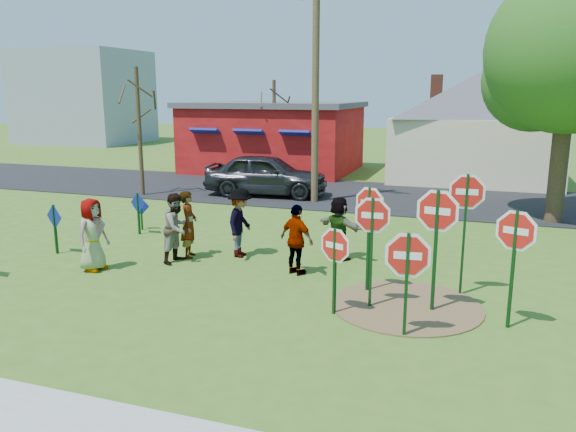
{
  "coord_description": "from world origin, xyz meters",
  "views": [
    {
      "loc": [
        5.75,
        -12.43,
        4.45
      ],
      "look_at": [
        1.03,
        1.37,
        1.22
      ],
      "focal_mm": 35.0,
      "sensor_mm": 36.0,
      "label": 1
    }
  ],
  "objects_px": {
    "stop_sign_b": "(369,213)",
    "suv": "(266,175)",
    "stop_sign_c": "(437,223)",
    "stop_sign_d": "(466,203)",
    "stop_sign_a": "(335,252)",
    "utility_pole": "(316,83)",
    "person_a": "(92,235)",
    "leafy_tree": "(574,60)",
    "person_b": "(189,224)"
  },
  "relations": [
    {
      "from": "person_a",
      "to": "suv",
      "type": "height_order",
      "value": "person_a"
    },
    {
      "from": "stop_sign_b",
      "to": "stop_sign_d",
      "type": "bearing_deg",
      "value": 33.08
    },
    {
      "from": "stop_sign_d",
      "to": "leafy_tree",
      "type": "height_order",
      "value": "leafy_tree"
    },
    {
      "from": "stop_sign_a",
      "to": "utility_pole",
      "type": "bearing_deg",
      "value": 130.89
    },
    {
      "from": "stop_sign_b",
      "to": "person_a",
      "type": "height_order",
      "value": "stop_sign_b"
    },
    {
      "from": "utility_pole",
      "to": "leafy_tree",
      "type": "xyz_separation_m",
      "value": [
        9.05,
        -0.78,
        0.68
      ]
    },
    {
      "from": "person_b",
      "to": "utility_pole",
      "type": "xyz_separation_m",
      "value": [
        1.06,
        8.65,
        3.89
      ]
    },
    {
      "from": "stop_sign_c",
      "to": "stop_sign_d",
      "type": "relative_size",
      "value": 0.94
    },
    {
      "from": "stop_sign_a",
      "to": "person_b",
      "type": "relative_size",
      "value": 1.05
    },
    {
      "from": "stop_sign_b",
      "to": "suv",
      "type": "distance_m",
      "value": 12.36
    },
    {
      "from": "stop_sign_d",
      "to": "person_b",
      "type": "distance_m",
      "value": 7.31
    },
    {
      "from": "stop_sign_a",
      "to": "suv",
      "type": "xyz_separation_m",
      "value": [
        -6.11,
        12.03,
        -0.37
      ]
    },
    {
      "from": "stop_sign_b",
      "to": "leafy_tree",
      "type": "relative_size",
      "value": 0.3
    },
    {
      "from": "person_a",
      "to": "person_b",
      "type": "height_order",
      "value": "person_a"
    },
    {
      "from": "suv",
      "to": "person_a",
      "type": "bearing_deg",
      "value": 172.64
    },
    {
      "from": "stop_sign_b",
      "to": "person_b",
      "type": "distance_m",
      "value": 5.36
    },
    {
      "from": "person_b",
      "to": "person_a",
      "type": "bearing_deg",
      "value": 117.67
    },
    {
      "from": "suv",
      "to": "utility_pole",
      "type": "distance_m",
      "value": 4.6
    },
    {
      "from": "stop_sign_a",
      "to": "stop_sign_d",
      "type": "distance_m",
      "value": 3.24
    },
    {
      "from": "stop_sign_b",
      "to": "person_b",
      "type": "height_order",
      "value": "stop_sign_b"
    },
    {
      "from": "person_b",
      "to": "utility_pole",
      "type": "bearing_deg",
      "value": -25.75
    },
    {
      "from": "person_b",
      "to": "suv",
      "type": "xyz_separation_m",
      "value": [
        -1.33,
        9.36,
        0.02
      ]
    },
    {
      "from": "stop_sign_c",
      "to": "stop_sign_d",
      "type": "bearing_deg",
      "value": 76.35
    },
    {
      "from": "stop_sign_d",
      "to": "utility_pole",
      "type": "xyz_separation_m",
      "value": [
        -6.13,
        9.29,
        2.72
      ]
    },
    {
      "from": "stop_sign_a",
      "to": "stop_sign_d",
      "type": "height_order",
      "value": "stop_sign_d"
    },
    {
      "from": "stop_sign_d",
      "to": "suv",
      "type": "xyz_separation_m",
      "value": [
        -8.52,
        10.01,
        -1.14
      ]
    },
    {
      "from": "person_a",
      "to": "leafy_tree",
      "type": "height_order",
      "value": "leafy_tree"
    },
    {
      "from": "stop_sign_b",
      "to": "utility_pole",
      "type": "bearing_deg",
      "value": 132.57
    },
    {
      "from": "stop_sign_c",
      "to": "person_a",
      "type": "distance_m",
      "value": 8.46
    },
    {
      "from": "person_a",
      "to": "leafy_tree",
      "type": "relative_size",
      "value": 0.22
    },
    {
      "from": "stop_sign_a",
      "to": "leafy_tree",
      "type": "height_order",
      "value": "leafy_tree"
    },
    {
      "from": "suv",
      "to": "leafy_tree",
      "type": "distance_m",
      "value": 12.41
    },
    {
      "from": "stop_sign_c",
      "to": "person_a",
      "type": "height_order",
      "value": "stop_sign_c"
    },
    {
      "from": "stop_sign_b",
      "to": "utility_pole",
      "type": "distance_m",
      "value": 11.0
    },
    {
      "from": "suv",
      "to": "leafy_tree",
      "type": "xyz_separation_m",
      "value": [
        11.45,
        -1.5,
        4.55
      ]
    },
    {
      "from": "stop_sign_d",
      "to": "person_b",
      "type": "xyz_separation_m",
      "value": [
        -7.18,
        0.64,
        -1.16
      ]
    },
    {
      "from": "stop_sign_a",
      "to": "stop_sign_d",
      "type": "bearing_deg",
      "value": 62.77
    },
    {
      "from": "person_a",
      "to": "leafy_tree",
      "type": "distance_m",
      "value": 15.97
    },
    {
      "from": "stop_sign_c",
      "to": "utility_pole",
      "type": "relative_size",
      "value": 0.3
    },
    {
      "from": "stop_sign_c",
      "to": "leafy_tree",
      "type": "distance_m",
      "value": 10.93
    },
    {
      "from": "person_b",
      "to": "utility_pole",
      "type": "distance_m",
      "value": 9.54
    },
    {
      "from": "person_b",
      "to": "leafy_tree",
      "type": "xyz_separation_m",
      "value": [
        10.11,
        7.87,
        4.57
      ]
    },
    {
      "from": "person_a",
      "to": "utility_pole",
      "type": "distance_m",
      "value": 11.52
    },
    {
      "from": "stop_sign_d",
      "to": "suv",
      "type": "bearing_deg",
      "value": 128.92
    },
    {
      "from": "stop_sign_c",
      "to": "person_b",
      "type": "xyz_separation_m",
      "value": [
        -6.67,
        1.85,
        -0.96
      ]
    },
    {
      "from": "stop_sign_c",
      "to": "stop_sign_d",
      "type": "height_order",
      "value": "stop_sign_d"
    },
    {
      "from": "leafy_tree",
      "to": "stop_sign_b",
      "type": "bearing_deg",
      "value": -118.87
    },
    {
      "from": "person_b",
      "to": "suv",
      "type": "relative_size",
      "value": 0.35
    },
    {
      "from": "stop_sign_a",
      "to": "stop_sign_c",
      "type": "height_order",
      "value": "stop_sign_c"
    },
    {
      "from": "stop_sign_d",
      "to": "suv",
      "type": "distance_m",
      "value": 13.19
    }
  ]
}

